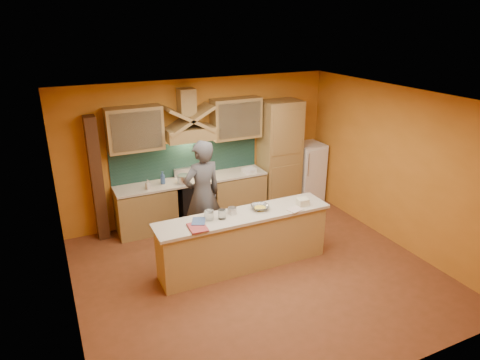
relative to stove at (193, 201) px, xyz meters
name	(u,v)px	position (x,y,z in m)	size (l,w,h in m)	color
floor	(257,273)	(0.30, -2.20, -0.45)	(5.50, 5.00, 0.01)	brown
ceiling	(260,100)	(0.30, -2.20, 2.35)	(5.50, 5.00, 0.01)	white
wall_back	(201,149)	(0.30, 0.30, 0.95)	(5.50, 0.02, 2.80)	#C57926
wall_front	(373,280)	(0.30, -4.70, 0.95)	(5.50, 0.02, 2.80)	#C57926
wall_left	(63,230)	(-2.45, -2.20, 0.95)	(0.02, 5.00, 2.80)	#C57926
wall_right	(397,167)	(3.05, -2.20, 0.95)	(0.02, 5.00, 2.80)	#C57926
base_cabinet_left	(146,211)	(-0.95, 0.00, -0.02)	(1.10, 0.60, 0.86)	#9D7D48
base_cabinet_right	(237,194)	(0.95, 0.00, -0.02)	(1.10, 0.60, 0.86)	#9D7D48
counter_top	(192,180)	(0.00, 0.00, 0.45)	(3.00, 0.62, 0.04)	beige
stove	(193,201)	(0.00, 0.00, 0.00)	(0.60, 0.58, 0.90)	black
backsplash	(187,159)	(0.00, 0.28, 0.80)	(3.00, 0.03, 0.70)	#16322D
range_hood	(190,134)	(0.00, 0.05, 1.37)	(0.92, 0.50, 0.24)	#9D7D48
hood_chimney	(186,102)	(0.00, 0.15, 1.95)	(0.30, 0.30, 0.50)	#9D7D48
upper_cabinet_left	(135,129)	(-1.00, 0.12, 1.55)	(1.00, 0.35, 0.80)	#9D7D48
upper_cabinet_right	(236,118)	(1.00, 0.12, 1.55)	(1.00, 0.35, 0.80)	#9D7D48
pantry_column	(279,155)	(1.95, 0.00, 0.70)	(0.80, 0.60, 2.30)	#9D7D48
fridge	(308,172)	(2.70, 0.00, 0.20)	(0.58, 0.60, 1.30)	white
trim_column_left	(97,179)	(-1.75, 0.15, 0.70)	(0.20, 0.30, 2.30)	#472816
island_body	(244,242)	(0.20, -1.90, -0.01)	(2.80, 0.55, 0.88)	tan
island_top	(244,215)	(0.20, -1.90, 0.47)	(2.90, 0.62, 0.05)	beige
person	(202,195)	(-0.16, -0.99, 0.54)	(0.72, 0.47, 1.97)	#4C4C51
pot_large	(184,180)	(-0.20, -0.13, 0.53)	(0.27, 0.27, 0.16)	silver
pot_small	(199,173)	(0.19, 0.12, 0.52)	(0.21, 0.21, 0.14)	silver
soap_bottle_a	(148,184)	(-0.90, -0.14, 0.56)	(0.08, 0.08, 0.18)	beige
soap_bottle_b	(163,178)	(-0.59, 0.00, 0.59)	(0.09, 0.10, 0.25)	#33518C
bowl_back	(250,171)	(1.19, -0.13, 0.50)	(0.21, 0.21, 0.07)	white
dish_rack	(249,170)	(1.18, -0.12, 0.51)	(0.25, 0.19, 0.09)	white
book_lower	(189,229)	(-0.77, -2.05, 0.51)	(0.26, 0.35, 0.03)	#A73B3F
book_upper	(192,221)	(-0.65, -1.86, 0.53)	(0.20, 0.27, 0.02)	#3E5788
jar_large	(209,215)	(-0.37, -1.84, 0.57)	(0.15, 0.15, 0.15)	silver
jar_small	(222,214)	(-0.18, -1.90, 0.57)	(0.12, 0.12, 0.15)	silver
kitchen_scale	(232,212)	(0.03, -1.82, 0.54)	(0.11, 0.11, 0.09)	silver
mixing_bowl	(260,207)	(0.52, -1.85, 0.53)	(0.29, 0.29, 0.07)	white
cloth	(295,210)	(1.02, -2.12, 0.50)	(0.24, 0.18, 0.02)	beige
grocery_bag_a	(302,201)	(1.24, -1.99, 0.55)	(0.18, 0.14, 0.12)	beige
grocery_bag_b	(303,202)	(1.23, -2.01, 0.55)	(0.18, 0.14, 0.11)	beige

